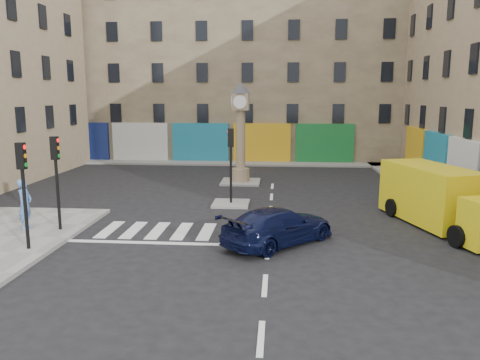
# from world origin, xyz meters

# --- Properties ---
(ground) EXTENTS (120.00, 120.00, 0.00)m
(ground) POSITION_xyz_m (0.00, 0.00, 0.00)
(ground) COLOR black
(ground) RESTS_ON ground
(sidewalk_right) EXTENTS (2.60, 30.00, 0.15)m
(sidewalk_right) POSITION_xyz_m (8.70, 10.00, 0.07)
(sidewalk_right) COLOR gray
(sidewalk_right) RESTS_ON ground
(sidewalk_far) EXTENTS (32.00, 2.40, 0.15)m
(sidewalk_far) POSITION_xyz_m (-4.00, 22.20, 0.07)
(sidewalk_far) COLOR gray
(sidewalk_far) RESTS_ON ground
(island_near) EXTENTS (1.80, 1.80, 0.12)m
(island_near) POSITION_xyz_m (-2.00, 8.00, 0.06)
(island_near) COLOR gray
(island_near) RESTS_ON ground
(island_far) EXTENTS (2.40, 2.40, 0.12)m
(island_far) POSITION_xyz_m (-2.00, 14.00, 0.06)
(island_far) COLOR gray
(island_far) RESTS_ON ground
(building_far) EXTENTS (32.00, 10.00, 17.00)m
(building_far) POSITION_xyz_m (-4.00, 28.00, 8.50)
(building_far) COLOR gray
(building_far) RESTS_ON ground
(traffic_light_left_near) EXTENTS (0.28, 0.22, 3.70)m
(traffic_light_left_near) POSITION_xyz_m (-8.30, 0.20, 2.62)
(traffic_light_left_near) COLOR black
(traffic_light_left_near) RESTS_ON sidewalk_left
(traffic_light_left_far) EXTENTS (0.28, 0.22, 3.70)m
(traffic_light_left_far) POSITION_xyz_m (-8.30, 2.60, 2.62)
(traffic_light_left_far) COLOR black
(traffic_light_left_far) RESTS_ON sidewalk_left
(traffic_light_island) EXTENTS (0.28, 0.22, 3.70)m
(traffic_light_island) POSITION_xyz_m (-2.00, 8.00, 2.59)
(traffic_light_island) COLOR black
(traffic_light_island) RESTS_ON island_near
(clock_pillar) EXTENTS (1.20, 1.20, 6.10)m
(clock_pillar) POSITION_xyz_m (-2.00, 14.00, 3.55)
(clock_pillar) COLOR #9F8568
(clock_pillar) RESTS_ON island_far
(navy_sedan) EXTENTS (4.64, 4.70, 1.36)m
(navy_sedan) POSITION_xyz_m (0.38, 1.91, 0.68)
(navy_sedan) COLOR black
(navy_sedan) RESTS_ON ground
(yellow_van) EXTENTS (3.82, 7.02, 2.45)m
(yellow_van) POSITION_xyz_m (7.02, 4.78, 1.22)
(yellow_van) COLOR yellow
(yellow_van) RESTS_ON ground
(pedestrian_blue) EXTENTS (0.48, 0.73, 2.00)m
(pedestrian_blue) POSITION_xyz_m (-9.70, 2.62, 1.15)
(pedestrian_blue) COLOR #5179B9
(pedestrian_blue) RESTS_ON sidewalk_left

